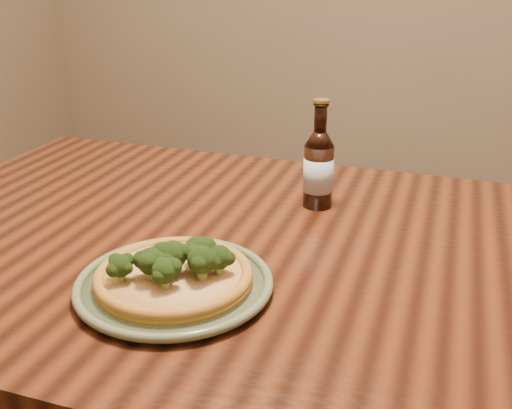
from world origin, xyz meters
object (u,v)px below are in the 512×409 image
(table, at_px, (305,298))
(beer_bottle, at_px, (318,168))
(pizza, at_px, (175,273))
(plate, at_px, (174,284))

(table, xyz_separation_m, beer_bottle, (-0.03, 0.20, 0.17))
(pizza, bearing_deg, table, 50.98)
(table, bearing_deg, pizza, -129.02)
(table, relative_size, plate, 5.45)
(pizza, bearing_deg, beer_bottle, 72.09)
(pizza, bearing_deg, plate, 151.80)
(table, xyz_separation_m, pizza, (-0.15, -0.19, 0.12))
(beer_bottle, bearing_deg, pizza, -120.23)
(pizza, height_order, beer_bottle, beer_bottle)
(pizza, xyz_separation_m, beer_bottle, (0.12, 0.38, 0.05))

